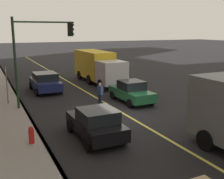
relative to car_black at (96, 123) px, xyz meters
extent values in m
plane|color=black|center=(2.83, -3.00, -0.75)|extent=(200.00, 200.00, 0.00)
cube|color=gray|center=(2.83, 3.72, -0.67)|extent=(80.00, 2.76, 0.15)
cube|color=slate|center=(2.83, 2.42, -0.67)|extent=(80.00, 0.16, 0.15)
cube|color=#D8CC4C|center=(2.83, -3.00, -0.74)|extent=(80.00, 0.16, 0.01)
cube|color=black|center=(0.08, 0.00, -0.14)|extent=(3.83, 1.76, 0.62)
cube|color=black|center=(-0.22, 0.00, 0.45)|extent=(1.74, 1.62, 0.56)
cylinder|color=black|center=(1.34, 0.86, -0.45)|extent=(0.60, 0.22, 0.60)
cylinder|color=black|center=(1.34, -0.86, -0.45)|extent=(0.60, 0.22, 0.60)
cylinder|color=black|center=(-1.19, 0.86, -0.45)|extent=(0.60, 0.22, 0.60)
cylinder|color=black|center=(-1.19, -0.86, -0.45)|extent=(0.60, 0.22, 0.60)
cube|color=navy|center=(11.18, 0.00, -0.11)|extent=(4.32, 1.93, 0.68)
cube|color=black|center=(11.08, 0.00, 0.54)|extent=(2.15, 1.78, 0.62)
cylinder|color=black|center=(12.61, 0.94, -0.45)|extent=(0.60, 0.22, 0.60)
cylinder|color=black|center=(12.61, -0.95, -0.45)|extent=(0.60, 0.22, 0.60)
cylinder|color=black|center=(9.76, 0.94, -0.45)|extent=(0.60, 0.22, 0.60)
cylinder|color=black|center=(9.76, -0.95, -0.45)|extent=(0.60, 0.22, 0.60)
cube|color=#1E6038|center=(5.06, -4.82, -0.13)|extent=(3.99, 1.72, 0.63)
cube|color=black|center=(5.02, -4.82, 0.49)|extent=(1.63, 1.58, 0.62)
cylinder|color=black|center=(3.74, -5.66, -0.45)|extent=(0.60, 0.22, 0.60)
cylinder|color=black|center=(3.74, -3.98, -0.45)|extent=(0.60, 0.22, 0.60)
cylinder|color=black|center=(6.37, -5.66, -0.45)|extent=(0.60, 0.22, 0.60)
cylinder|color=black|center=(6.37, -3.98, -0.45)|extent=(0.60, 0.22, 0.60)
cylinder|color=black|center=(-3.29, -3.75, -0.30)|extent=(0.90, 0.28, 0.90)
cube|color=silver|center=(9.67, -5.48, 0.69)|extent=(2.26, 2.20, 1.98)
cube|color=gold|center=(13.78, -5.48, 0.99)|extent=(5.66, 2.20, 2.57)
cylinder|color=black|center=(9.67, -6.53, -0.30)|extent=(0.90, 0.28, 0.90)
cylinder|color=black|center=(9.67, -4.42, -0.30)|extent=(0.90, 0.28, 0.90)
cylinder|color=black|center=(15.20, -6.53, -0.30)|extent=(0.90, 0.28, 0.90)
cylinder|color=black|center=(15.20, -4.42, -0.30)|extent=(0.90, 0.28, 0.90)
cylinder|color=black|center=(12.37, -6.53, -0.30)|extent=(0.90, 0.28, 0.90)
cylinder|color=black|center=(12.37, -4.42, -0.30)|extent=(0.90, 0.28, 0.90)
cylinder|color=#262D4C|center=(5.02, -2.45, -0.35)|extent=(0.18, 0.18, 0.79)
cylinder|color=#262D4C|center=(5.21, -2.38, -0.35)|extent=(0.18, 0.18, 0.79)
cube|color=#334C8C|center=(5.11, -2.41, 0.34)|extent=(0.43, 0.33, 0.59)
sphere|color=tan|center=(5.11, -2.41, 0.74)|extent=(0.21, 0.21, 0.21)
cube|color=black|center=(5.17, -2.58, 0.37)|extent=(0.30, 0.23, 0.34)
cylinder|color=#1E3823|center=(6.42, 2.74, 2.18)|extent=(0.16, 0.16, 5.85)
cylinder|color=#1E3823|center=(6.42, 0.81, 4.81)|extent=(0.10, 3.86, 0.10)
cube|color=black|center=(6.42, -0.87, 4.36)|extent=(0.28, 0.30, 0.90)
sphere|color=#360605|center=(6.42, -1.05, 4.66)|extent=(0.18, 0.18, 0.18)
sphere|color=#392905|center=(6.42, -1.05, 4.36)|extent=(0.18, 0.18, 0.18)
sphere|color=green|center=(6.42, -1.05, 4.06)|extent=(0.18, 0.18, 0.18)
cylinder|color=slate|center=(7.94, 3.24, 0.57)|extent=(0.08, 0.08, 2.64)
cube|color=white|center=(7.94, 3.26, 1.69)|extent=(0.60, 0.02, 0.20)
cube|color=#DB5919|center=(7.94, 3.26, 1.34)|extent=(0.44, 0.02, 0.28)
cylinder|color=red|center=(0.35, 2.94, -0.35)|extent=(0.24, 0.24, 0.80)
sphere|color=red|center=(0.35, 2.94, 0.09)|extent=(0.20, 0.20, 0.20)
camera|label=1|loc=(-11.33, 4.60, 4.33)|focal=43.44mm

